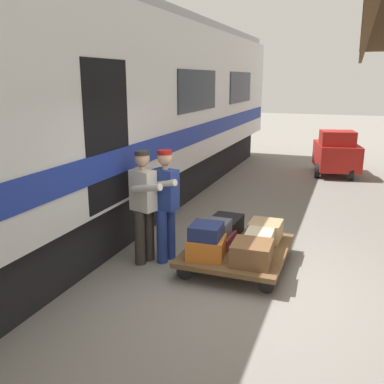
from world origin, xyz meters
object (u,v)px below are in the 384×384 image
suitcase_black_hardshell (225,226)px  suitcase_burgundy_valise (216,239)px  suitcase_cream_canvas (259,241)px  suitcase_navy_fabric (206,231)px  porter_in_overalls (165,202)px  porter_by_door (144,203)px  suitcase_tan_vintage (265,231)px  suitcase_orange_carryall (206,247)px  suitcase_slate_roller (217,228)px  train_car (19,123)px  baggage_tug (336,154)px  suitcase_brown_leather (252,253)px  luggage_cart (237,250)px

suitcase_black_hardshell → suitcase_burgundy_valise: size_ratio=1.17×
suitcase_cream_canvas → suitcase_black_hardshell: suitcase_cream_canvas is taller
suitcase_cream_canvas → suitcase_navy_fabric: 0.84m
suitcase_cream_canvas → suitcase_black_hardshell: size_ratio=1.06×
suitcase_black_hardshell → porter_in_overalls: porter_in_overalls is taller
porter_in_overalls → porter_by_door: size_ratio=1.00×
suitcase_tan_vintage → suitcase_black_hardshell: 0.64m
suitcase_orange_carryall → suitcase_navy_fabric: 0.24m
suitcase_black_hardshell → suitcase_slate_roller: (-0.02, 0.51, 0.14)m
train_car → suitcase_orange_carryall: train_car is taller
suitcase_cream_canvas → suitcase_orange_carryall: size_ratio=1.28×
suitcase_tan_vintage → suitcase_orange_carryall: bearing=55.9°
baggage_tug → suitcase_brown_leather: bearing=84.2°
suitcase_cream_canvas → suitcase_slate_roller: 0.64m
suitcase_burgundy_valise → suitcase_orange_carryall: (-0.00, 0.47, 0.05)m
train_car → suitcase_navy_fabric: train_car is taller
suitcase_navy_fabric → suitcase_brown_leather: bearing=-178.9°
train_car → suitcase_brown_leather: train_car is taller
suitcase_navy_fabric → suitcase_slate_roller: (-0.02, -0.46, -0.10)m
luggage_cart → suitcase_tan_vintage: suitcase_tan_vintage is taller
suitcase_tan_vintage → suitcase_slate_roller: bearing=39.1°
suitcase_black_hardshell → porter_by_door: (1.00, 0.84, 0.50)m
suitcase_cream_canvas → suitcase_navy_fabric: size_ratio=1.45×
suitcase_orange_carryall → suitcase_slate_roller: bearing=-92.8°
suitcase_brown_leather → suitcase_navy_fabric: (0.64, 0.01, 0.23)m
suitcase_slate_roller → suitcase_black_hardshell: bearing=-87.5°
suitcase_tan_vintage → suitcase_burgundy_valise: size_ratio=0.92×
suitcase_cream_canvas → suitcase_burgundy_valise: (0.64, 0.00, -0.06)m
suitcase_burgundy_valise → porter_by_door: porter_by_door is taller
porter_by_door → suitcase_burgundy_valise: bearing=-160.1°
suitcase_cream_canvas → suitcase_black_hardshell: (0.64, -0.47, -0.00)m
porter_by_door → suitcase_cream_canvas: bearing=-167.6°
train_car → baggage_tug: train_car is taller
suitcase_brown_leather → suitcase_burgundy_valise: size_ratio=1.02×
suitcase_black_hardshell → suitcase_tan_vintage: bearing=180.0°
suitcase_cream_canvas → suitcase_black_hardshell: 0.80m
suitcase_tan_vintage → suitcase_cream_canvas: bearing=90.0°
suitcase_navy_fabric → luggage_cart: bearing=-123.5°
suitcase_slate_roller → porter_in_overalls: size_ratio=0.22×
luggage_cart → suitcase_cream_canvas: suitcase_cream_canvas is taller
suitcase_tan_vintage → suitcase_navy_fabric: size_ratio=1.07×
suitcase_navy_fabric → suitcase_burgundy_valise: bearing=-90.1°
suitcase_navy_fabric → baggage_tug: (-1.40, -7.48, -0.04)m
suitcase_brown_leather → porter_by_door: (1.64, -0.11, 0.49)m
baggage_tug → porter_by_door: bearing=71.9°
suitcase_burgundy_valise → suitcase_slate_roller: bearing=125.2°
suitcase_tan_vintage → porter_by_door: size_ratio=0.28×
train_car → suitcase_cream_canvas: bearing=-168.6°
suitcase_brown_leather → baggage_tug: baggage_tug is taller
suitcase_slate_roller → porter_by_door: size_ratio=0.22×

